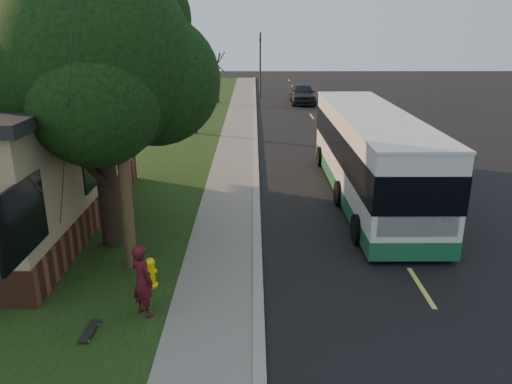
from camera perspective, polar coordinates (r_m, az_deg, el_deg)
ground at (r=12.42m, az=0.23°, el=-10.90°), size 120.00×120.00×0.00m
road at (r=22.08m, az=10.43°, el=2.21°), size 8.00×80.00×0.01m
curb at (r=21.67m, az=-0.01°, el=2.37°), size 0.25×80.00×0.12m
sidewalk at (r=21.70m, az=-2.66°, el=2.31°), size 2.00×80.00×0.08m
grass_verge at (r=22.12m, az=-11.76°, el=2.24°), size 5.00×80.00×0.07m
fire_hydrant at (r=12.47m, az=-11.96°, el=-8.97°), size 0.32×0.32×0.74m
utility_pole at (r=12.32m, az=-15.65°, el=11.01°), size 2.86×3.21×9.07m
leafy_tree at (r=14.09m, az=-17.60°, el=13.90°), size 6.30×6.00×7.80m
bare_tree_near at (r=29.28m, az=-7.08°, el=10.67°), size 1.38×1.21×4.31m
bare_tree_far at (r=41.12m, az=-4.45°, el=12.80°), size 1.38×1.21×4.03m
traffic_signal at (r=44.91m, az=0.48°, el=14.82°), size 0.18×0.22×5.50m
transit_bus at (r=18.71m, az=12.88°, el=4.40°), size 2.68×11.62×3.15m
skateboarder at (r=11.15m, az=-12.86°, el=-9.82°), size 0.72×0.69×1.66m
skateboard_main at (r=11.20m, az=-18.48°, el=-14.82°), size 0.24×0.82×0.08m
dumpster at (r=18.71m, az=-22.12°, el=0.33°), size 1.78×1.60×1.30m
distant_car at (r=41.47m, az=5.34°, el=11.17°), size 2.02×4.81×1.63m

